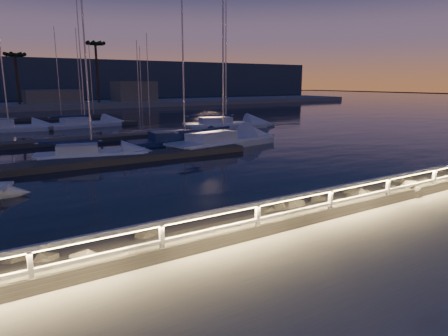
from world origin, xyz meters
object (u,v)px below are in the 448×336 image
Objects in this scene: sailboat_h at (224,124)px; sailboat_l at (83,123)px; sailboat_c at (182,140)px; sailboat_f at (89,154)px; sailboat_d at (221,141)px; guard_rail at (227,217)px; sailboat_k at (7,127)px.

sailboat_h reaches higher than sailboat_l.
sailboat_h is 15.87m from sailboat_l.
sailboat_c reaches higher than sailboat_f.
sailboat_d is at bearing 14.56° from sailboat_f.
sailboat_l is at bearing 94.93° from sailboat_d.
sailboat_f is 20.53m from sailboat_h.
sailboat_f is at bearing 88.06° from guard_rail.
sailboat_h reaches higher than sailboat_k.
guard_rail is 21.31m from sailboat_c.
sailboat_d is at bearing 58.69° from guard_rail.
sailboat_h reaches higher than sailboat_c.
sailboat_c is 1.08× the size of sailboat_k.
sailboat_f is at bearing 169.58° from sailboat_d.
sailboat_k is (-2.69, 37.92, -0.94)m from guard_rail.
sailboat_h is 22.61m from sailboat_k.
sailboat_k is at bearing 112.44° from sailboat_d.
sailboat_d is 10.19m from sailboat_f.
guard_rail is 33.76m from sailboat_h.
sailboat_h reaches higher than sailboat_f.
sailboat_d reaches higher than sailboat_l.
sailboat_l is (7.65, -0.15, -0.02)m from sailboat_k.
sailboat_k is (-3.28, 20.34, 0.02)m from sailboat_f.
sailboat_l is at bearing 91.50° from sailboat_f.
sailboat_f is 20.66m from sailboat_l.
sailboat_l is (4.96, 37.77, -0.96)m from guard_rail.
sailboat_l is (-3.36, 18.16, -0.04)m from sailboat_c.
sailboat_d reaches higher than guard_rail.
sailboat_c is at bearing -85.38° from sailboat_l.
sailboat_f is 20.60m from sailboat_k.
sailboat_f reaches higher than guard_rail.
sailboat_f is at bearing -69.82° from sailboat_k.
sailboat_c is 0.95× the size of sailboat_h.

